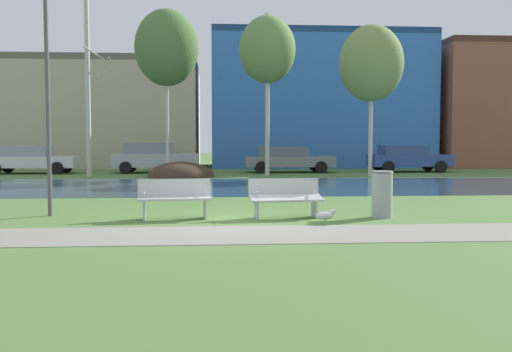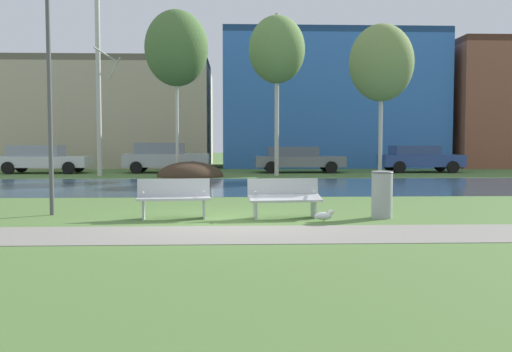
{
  "view_description": "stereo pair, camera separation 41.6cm",
  "coord_description": "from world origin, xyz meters",
  "px_view_note": "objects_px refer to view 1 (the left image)",
  "views": [
    {
      "loc": [
        -0.32,
        -11.93,
        1.71
      ],
      "look_at": [
        0.61,
        1.3,
        0.89
      ],
      "focal_mm": 39.81,
      "sensor_mm": 36.0,
      "label": 1
    },
    {
      "loc": [
        0.1,
        -11.96,
        1.71
      ],
      "look_at": [
        0.61,
        1.3,
        0.89
      ],
      "focal_mm": 39.81,
      "sensor_mm": 36.0,
      "label": 2
    }
  ],
  "objects_px": {
    "parked_wagon_fourth_blue": "(407,158)",
    "trash_bin": "(382,193)",
    "bench_left": "(175,198)",
    "streetlamp": "(47,51)",
    "parked_hatch_third_grey": "(287,159)",
    "parked_van_nearest_white": "(29,159)",
    "seagull": "(326,215)",
    "bench_right": "(285,197)",
    "parked_sedan_second_silver": "(154,157)"
  },
  "relations": [
    {
      "from": "trash_bin",
      "to": "seagull",
      "type": "xyz_separation_m",
      "value": [
        -1.37,
        -0.53,
        -0.41
      ]
    },
    {
      "from": "parked_sedan_second_silver",
      "to": "streetlamp",
      "type": "bearing_deg",
      "value": -91.58
    },
    {
      "from": "streetlamp",
      "to": "parked_wagon_fourth_blue",
      "type": "height_order",
      "value": "streetlamp"
    },
    {
      "from": "bench_left",
      "to": "streetlamp",
      "type": "distance_m",
      "value": 4.4
    },
    {
      "from": "bench_right",
      "to": "parked_sedan_second_silver",
      "type": "xyz_separation_m",
      "value": [
        -4.84,
        18.24,
        0.36
      ]
    },
    {
      "from": "parked_hatch_third_grey",
      "to": "bench_left",
      "type": "bearing_deg",
      "value": -104.71
    },
    {
      "from": "parked_wagon_fourth_blue",
      "to": "trash_bin",
      "type": "bearing_deg",
      "value": -110.56
    },
    {
      "from": "bench_left",
      "to": "parked_hatch_third_grey",
      "type": "bearing_deg",
      "value": 75.29
    },
    {
      "from": "trash_bin",
      "to": "parked_wagon_fourth_blue",
      "type": "relative_size",
      "value": 0.24
    },
    {
      "from": "seagull",
      "to": "parked_sedan_second_silver",
      "type": "xyz_separation_m",
      "value": [
        -5.63,
        18.84,
        0.7
      ]
    },
    {
      "from": "bench_left",
      "to": "parked_van_nearest_white",
      "type": "bearing_deg",
      "value": 116.24
    },
    {
      "from": "parked_hatch_third_grey",
      "to": "parked_wagon_fourth_blue",
      "type": "distance_m",
      "value": 6.66
    },
    {
      "from": "seagull",
      "to": "parked_van_nearest_white",
      "type": "xyz_separation_m",
      "value": [
        -12.09,
        18.58,
        0.65
      ]
    },
    {
      "from": "trash_bin",
      "to": "streetlamp",
      "type": "bearing_deg",
      "value": 173.88
    },
    {
      "from": "bench_right",
      "to": "parked_hatch_third_grey",
      "type": "height_order",
      "value": "parked_hatch_third_grey"
    },
    {
      "from": "bench_left",
      "to": "parked_wagon_fourth_blue",
      "type": "height_order",
      "value": "parked_wagon_fourth_blue"
    },
    {
      "from": "parked_van_nearest_white",
      "to": "parked_wagon_fourth_blue",
      "type": "height_order",
      "value": "parked_van_nearest_white"
    },
    {
      "from": "bench_left",
      "to": "parked_wagon_fourth_blue",
      "type": "relative_size",
      "value": 0.38
    },
    {
      "from": "parked_hatch_third_grey",
      "to": "parked_sedan_second_silver",
      "type": "bearing_deg",
      "value": 178.89
    },
    {
      "from": "parked_van_nearest_white",
      "to": "seagull",
      "type": "bearing_deg",
      "value": -56.94
    },
    {
      "from": "parked_van_nearest_white",
      "to": "trash_bin",
      "type": "bearing_deg",
      "value": -53.29
    },
    {
      "from": "streetlamp",
      "to": "parked_van_nearest_white",
      "type": "height_order",
      "value": "streetlamp"
    },
    {
      "from": "bench_left",
      "to": "streetlamp",
      "type": "relative_size",
      "value": 0.29
    },
    {
      "from": "seagull",
      "to": "parked_wagon_fourth_blue",
      "type": "height_order",
      "value": "parked_wagon_fourth_blue"
    },
    {
      "from": "bench_left",
      "to": "parked_sedan_second_silver",
      "type": "xyz_separation_m",
      "value": [
        -2.4,
        18.24,
        0.36
      ]
    },
    {
      "from": "bench_right",
      "to": "parked_sedan_second_silver",
      "type": "distance_m",
      "value": 18.87
    },
    {
      "from": "seagull",
      "to": "streetlamp",
      "type": "distance_m",
      "value": 7.22
    },
    {
      "from": "parked_sedan_second_silver",
      "to": "parked_hatch_third_grey",
      "type": "relative_size",
      "value": 0.94
    },
    {
      "from": "bench_right",
      "to": "streetlamp",
      "type": "distance_m",
      "value": 6.28
    },
    {
      "from": "parked_wagon_fourth_blue",
      "to": "parked_sedan_second_silver",
      "type": "bearing_deg",
      "value": 179.3
    },
    {
      "from": "streetlamp",
      "to": "parked_van_nearest_white",
      "type": "bearing_deg",
      "value": 109.11
    },
    {
      "from": "bench_right",
      "to": "parked_wagon_fourth_blue",
      "type": "distance_m",
      "value": 20.17
    },
    {
      "from": "trash_bin",
      "to": "bench_left",
      "type": "bearing_deg",
      "value": 178.97
    },
    {
      "from": "streetlamp",
      "to": "trash_bin",
      "type": "bearing_deg",
      "value": -6.12
    },
    {
      "from": "seagull",
      "to": "parked_van_nearest_white",
      "type": "height_order",
      "value": "parked_van_nearest_white"
    },
    {
      "from": "trash_bin",
      "to": "streetlamp",
      "type": "distance_m",
      "value": 8.17
    },
    {
      "from": "streetlamp",
      "to": "parked_sedan_second_silver",
      "type": "height_order",
      "value": "streetlamp"
    },
    {
      "from": "streetlamp",
      "to": "parked_van_nearest_white",
      "type": "relative_size",
      "value": 1.2
    },
    {
      "from": "trash_bin",
      "to": "parked_van_nearest_white",
      "type": "height_order",
      "value": "parked_van_nearest_white"
    },
    {
      "from": "parked_van_nearest_white",
      "to": "streetlamp",
      "type": "bearing_deg",
      "value": -70.89
    },
    {
      "from": "trash_bin",
      "to": "seagull",
      "type": "distance_m",
      "value": 1.52
    },
    {
      "from": "bench_right",
      "to": "streetlamp",
      "type": "xyz_separation_m",
      "value": [
        -5.32,
        0.72,
        3.25
      ]
    },
    {
      "from": "parked_sedan_second_silver",
      "to": "bench_right",
      "type": "bearing_deg",
      "value": -75.14
    },
    {
      "from": "seagull",
      "to": "parked_hatch_third_grey",
      "type": "relative_size",
      "value": 0.09
    },
    {
      "from": "bench_left",
      "to": "streetlamp",
      "type": "bearing_deg",
      "value": 165.97
    },
    {
      "from": "parked_van_nearest_white",
      "to": "parked_sedan_second_silver",
      "type": "xyz_separation_m",
      "value": [
        6.46,
        0.27,
        0.06
      ]
    },
    {
      "from": "streetlamp",
      "to": "parked_hatch_third_grey",
      "type": "distance_m",
      "value": 19.21
    },
    {
      "from": "parked_sedan_second_silver",
      "to": "trash_bin",
      "type": "bearing_deg",
      "value": -69.09
    },
    {
      "from": "bench_left",
      "to": "streetlamp",
      "type": "height_order",
      "value": "streetlamp"
    },
    {
      "from": "bench_left",
      "to": "streetlamp",
      "type": "xyz_separation_m",
      "value": [
        -2.88,
        0.72,
        3.25
      ]
    }
  ]
}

